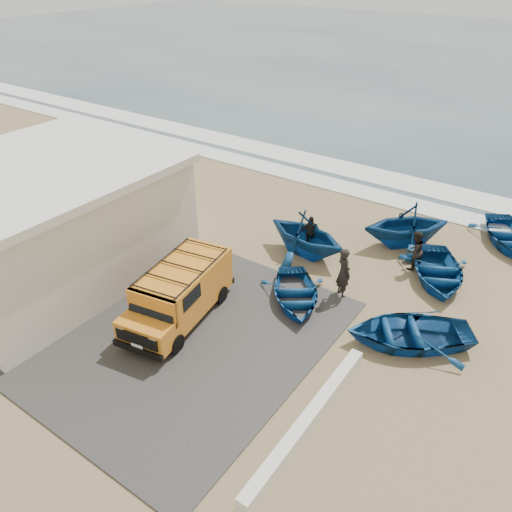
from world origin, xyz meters
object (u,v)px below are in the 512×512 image
Objects in this scene: boat_far_left at (407,224)px; fisherman_middle at (415,250)px; boat_mid_left at (306,234)px; fisherman_back at (310,233)px; boat_near_left at (295,294)px; parapet at (308,422)px; boat_mid_right at (438,271)px; van at (180,291)px; building at (39,220)px; fisherman_front at (344,273)px; boat_near_right at (409,332)px; boat_far_right at (510,236)px.

fisherman_middle is (0.96, -1.65, -0.15)m from boat_far_left.
fisherman_back is (-0.07, 0.49, -0.20)m from boat_mid_left.
boat_mid_left is (-1.40, 3.12, 0.62)m from boat_near_left.
boat_near_left is 3.93m from fisherman_back.
parapet is 1.57× the size of boat_mid_right.
fisherman_back is at bearing 69.23° from van.
van is 1.44× the size of boat_near_left.
fisherman_front is (10.47, 5.03, -1.17)m from building.
boat_near_right is (4.15, 0.21, 0.07)m from boat_near_left.
van is 1.21× the size of boat_near_right.
boat_near_right is (13.43, 3.90, -1.74)m from building.
parapet is 6.41m from fisherman_front.
building is 14.89m from boat_far_left.
boat_near_left is 5.78m from boat_mid_right.
boat_near_left is 10.47m from boat_far_right.
building is 2.45× the size of boat_mid_right.
van is 2.46× the size of fisherman_front.
boat_near_left is at bearing -147.11° from boat_mid_left.
fisherman_front is at bearing -79.63° from fisherman_back.
building is 14.63m from fisherman_middle.
boat_near_left is 0.88× the size of boat_mid_right.
fisherman_back reaches higher than boat_near_left.
boat_far_left reaches higher than fisherman_middle.
van reaches higher than boat_far_left.
boat_near_left is 6.53m from boat_far_left.
boat_far_right is 5.14m from fisherman_middle.
boat_far_right is (8.27, 11.93, -0.66)m from van.
fisherman_back is at bearing -94.97° from boat_far_left.
boat_mid_right is at bearing -95.20° from fisherman_front.
boat_far_right is at bearing 80.79° from boat_far_left.
boat_mid_right is at bearing 2.54° from boat_far_left.
boat_mid_left is at bearing -41.75° from fisherman_middle.
fisherman_front is (-2.58, -3.02, 0.59)m from boat_mid_right.
boat_far_left reaches higher than boat_near_left.
building is 10.48m from boat_mid_left.
boat_mid_right is 1.20m from fisherman_middle.
boat_mid_left is 1.86× the size of fisherman_front.
parapet is 6.30m from van.
boat_mid_left is at bearing 120.61° from parapet.
fisherman_middle reaches higher than boat_near_left.
fisherman_middle is at bearing 34.75° from building.
boat_far_left is at bearing 97.75° from parapet.
boat_far_right is (14.74, 12.61, -1.76)m from building.
boat_near_right is at bearing -22.84° from boat_far_left.
building is 5.63× the size of fisherman_middle.
boat_far_left is 2.43× the size of fisherman_back.
boat_far_right is at bearing 80.63° from parapet.
building is at bearing -168.66° from boat_far_right.
boat_far_right is (6.87, 5.80, -0.56)m from boat_mid_left.
boat_mid_left reaches higher than boat_far_right.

